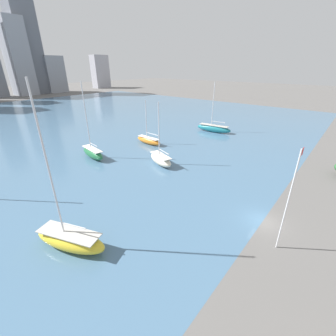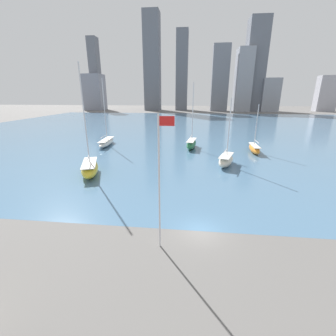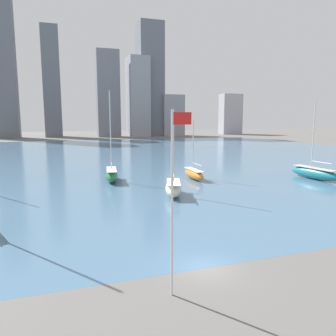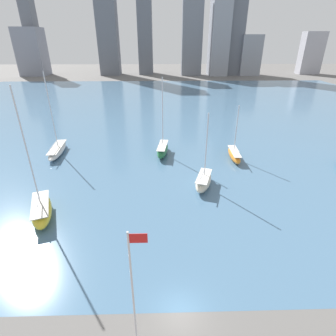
# 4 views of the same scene
# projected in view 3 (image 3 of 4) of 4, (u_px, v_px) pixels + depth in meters

# --- Properties ---
(ground_plane) EXTENTS (500.00, 500.00, 0.00)m
(ground_plane) POSITION_uv_depth(u_px,v_px,m) (206.00, 268.00, 23.59)
(ground_plane) COLOR #605E5B
(harbor_water) EXTENTS (180.00, 140.00, 0.00)m
(harbor_water) POSITION_uv_depth(u_px,v_px,m) (96.00, 157.00, 89.12)
(harbor_water) COLOR #476B89
(harbor_water) RESTS_ON ground_plane
(flag_pole) EXTENTS (1.24, 0.14, 11.20)m
(flag_pole) POSITION_uv_depth(u_px,v_px,m) (173.00, 198.00, 19.13)
(flag_pole) COLOR silver
(flag_pole) RESTS_ON ground_plane
(distant_city_skyline) EXTENTS (195.18, 22.92, 70.92)m
(distant_city_skyline) POSITION_uv_depth(u_px,v_px,m) (77.00, 89.00, 179.15)
(distant_city_skyline) COLOR slate
(distant_city_skyline) RESTS_ON ground_plane
(sailboat_teal) EXTENTS (3.08, 10.48, 13.80)m
(sailboat_teal) POSITION_uv_depth(u_px,v_px,m) (314.00, 173.00, 57.56)
(sailboat_teal) COLOR #1E757F
(sailboat_teal) RESTS_ON harbor_water
(sailboat_orange) EXTENTS (1.92, 7.74, 10.50)m
(sailboat_orange) POSITION_uv_depth(u_px,v_px,m) (194.00, 174.00, 57.69)
(sailboat_orange) COLOR orange
(sailboat_orange) RESTS_ON harbor_water
(sailboat_cream) EXTENTS (4.24, 7.08, 11.90)m
(sailboat_cream) POSITION_uv_depth(u_px,v_px,m) (173.00, 188.00, 45.22)
(sailboat_cream) COLOR beige
(sailboat_cream) RESTS_ON harbor_water
(sailboat_green) EXTENTS (3.01, 7.98, 15.19)m
(sailboat_green) POSITION_uv_depth(u_px,v_px,m) (112.00, 174.00, 55.56)
(sailboat_green) COLOR #236B3D
(sailboat_green) RESTS_ON harbor_water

